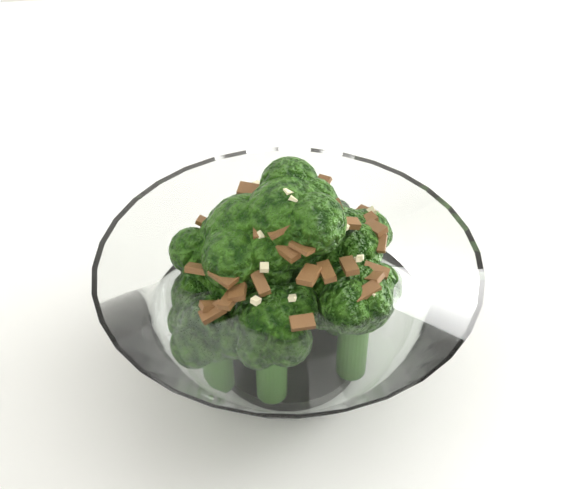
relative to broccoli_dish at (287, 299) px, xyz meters
name	(u,v)px	position (x,y,z in m)	size (l,w,h in m)	color
broccoli_dish	(287,299)	(0.00, 0.00, 0.00)	(0.19, 0.19, 0.12)	white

